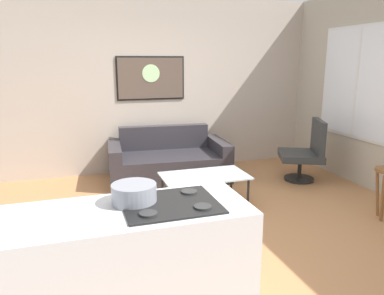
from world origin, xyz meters
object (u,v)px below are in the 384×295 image
object	(u,v)px
coffee_table	(205,177)
wall_painting	(151,78)
armchair	(306,152)
mixing_bowl	(134,194)
couch	(168,162)

from	to	relation	value
coffee_table	wall_painting	bearing A→B (deg)	99.34
armchair	mixing_bowl	xyz separation A→B (m)	(-2.97, -2.36, 0.51)
coffee_table	mixing_bowl	size ratio (longest dim) A/B	3.70
mixing_bowl	wall_painting	xyz separation A→B (m)	(0.87, 3.65, 0.56)
couch	coffee_table	bearing A→B (deg)	-82.42
mixing_bowl	couch	bearing A→B (deg)	72.10
couch	armchair	size ratio (longest dim) A/B	1.97
wall_painting	mixing_bowl	bearing A→B (deg)	-103.47
coffee_table	wall_painting	world-z (taller)	wall_painting
couch	mixing_bowl	xyz separation A→B (m)	(-1.00, -3.10, 0.70)
couch	coffee_table	xyz separation A→B (m)	(0.16, -1.21, 0.11)
couch	wall_painting	distance (m)	1.38
couch	wall_painting	world-z (taller)	wall_painting
coffee_table	wall_painting	size ratio (longest dim) A/B	0.97
coffee_table	wall_painting	xyz separation A→B (m)	(-0.29, 1.76, 1.15)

